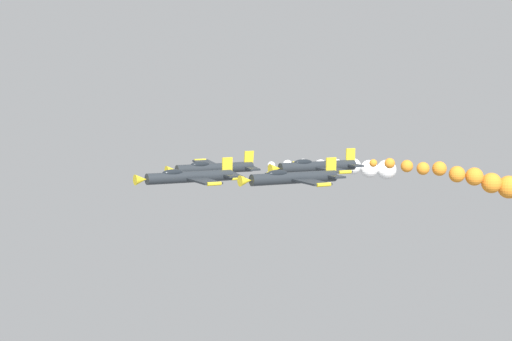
# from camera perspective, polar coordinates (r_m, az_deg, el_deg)

# --- Properties ---
(airplane_lead) EXTENTS (9.57, 10.35, 2.33)m
(airplane_lead) POSITION_cam_1_polar(r_m,az_deg,el_deg) (101.74, -3.74, -0.35)
(airplane_lead) COLOR #23282D
(airplane_left_inner) EXTENTS (9.57, 10.35, 2.33)m
(airplane_left_inner) POSITION_cam_1_polar(r_m,az_deg,el_deg) (97.58, 1.99, -0.40)
(airplane_left_inner) COLOR #23282D
(airplane_right_inner) EXTENTS (9.52, 10.35, 2.66)m
(airplane_right_inner) POSITION_cam_1_polar(r_m,az_deg,el_deg) (112.73, -2.34, 0.13)
(airplane_right_inner) COLOR #23282D
(smoke_trail_right_inner) EXTENTS (3.89, 15.66, 2.68)m
(smoke_trail_right_inner) POSITION_cam_1_polar(r_m,az_deg,el_deg) (120.31, 5.40, 0.15)
(smoke_trail_right_inner) COLOR white
(airplane_left_outer) EXTENTS (9.57, 10.35, 2.33)m
(airplane_left_outer) POSITION_cam_1_polar(r_m,az_deg,el_deg) (109.35, 3.30, 0.23)
(airplane_left_outer) COLOR #23282D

